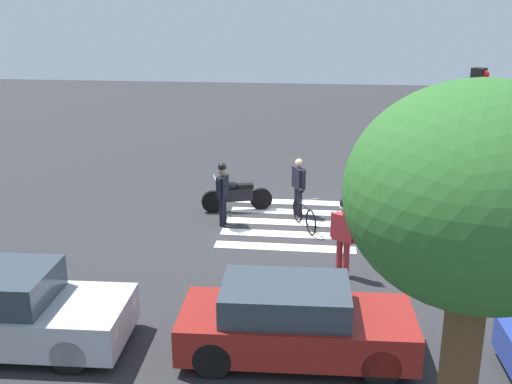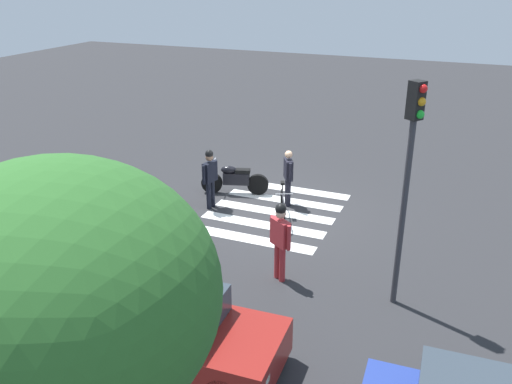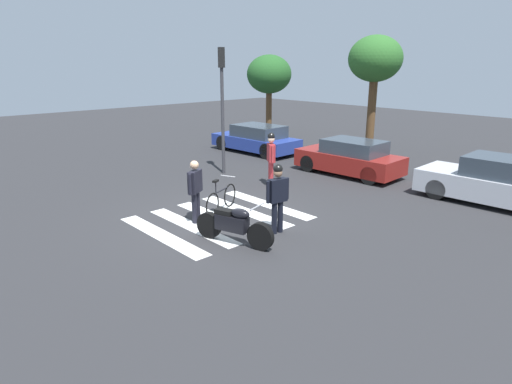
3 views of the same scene
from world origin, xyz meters
The scene contains 10 objects.
ground_plane centered at (0.00, 0.00, 0.00)m, with size 60.00×60.00×0.00m, color #2B2B2D.
police_motorcycle centered at (1.58, -0.82, 0.46)m, with size 2.02×0.86×1.04m.
leaning_bicycle centered at (-0.41, 0.40, 0.38)m, with size 0.73×1.58×1.00m.
officer_on_foot centered at (1.79, 0.41, 1.01)m, with size 0.27×0.66×1.75m.
officer_by_motorcycle centered at (-0.20, -0.62, 0.95)m, with size 0.41×0.60×1.67m.
pedestrian_bystander centered at (-1.38, 3.32, 1.07)m, with size 0.59×0.44×1.84m.
crosswalk_stripes centered at (0.00, 0.00, 0.00)m, with size 3.52×4.05×0.01m.
car_maroon_wagon centered at (-0.50, 6.61, 0.64)m, with size 4.03×1.82×1.33m.
traffic_light_pole centered at (-3.89, 3.26, 3.06)m, with size 0.35×0.33×4.59m.
street_tree_mid centered at (-2.27, 10.60, 4.13)m, with size 2.37×2.37×5.24m.
Camera 1 is at (-0.94, 15.82, 5.84)m, focal length 42.74 mm.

